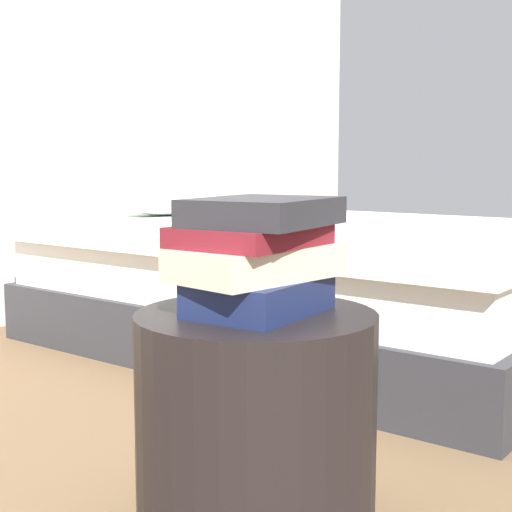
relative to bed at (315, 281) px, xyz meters
name	(u,v)px	position (x,y,z in m)	size (l,w,h in m)	color
bed	(315,281)	(0.00, 0.00, 0.00)	(1.54, 2.01, 0.62)	#2D2D33
side_table	(256,430)	(-1.40, -0.78, -0.02)	(0.44, 0.44, 0.43)	black
book_navy	(260,296)	(-1.40, -0.79, 0.23)	(0.24, 0.18, 0.06)	#19234C
book_cream	(255,262)	(-1.40, -0.78, 0.29)	(0.29, 0.18, 0.06)	beige
book_maroon	(250,236)	(-1.41, -0.78, 0.34)	(0.25, 0.20, 0.04)	maroon
book_charcoal	(263,212)	(-1.39, -0.79, 0.38)	(0.26, 0.21, 0.05)	#28282D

